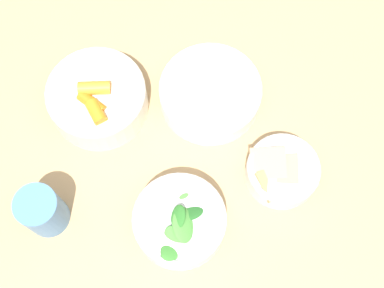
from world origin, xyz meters
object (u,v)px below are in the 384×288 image
bowl_cookies (282,171)px  cup (43,213)px  bowl_greens (180,222)px  bowl_beans_hotdog (210,94)px  bowl_carrots (98,98)px

bowl_cookies → cup: size_ratio=1.29×
bowl_greens → bowl_beans_hotdog: (0.15, 0.19, -0.01)m
bowl_beans_hotdog → bowl_greens: bearing=-128.0°
bowl_carrots → cup: 0.22m
bowl_carrots → bowl_greens: (0.04, -0.26, -0.00)m
bowl_beans_hotdog → cup: (-0.34, -0.08, 0.02)m
bowl_beans_hotdog → cup: size_ratio=1.91×
bowl_cookies → cup: 0.40m
bowl_cookies → cup: cup is taller
bowl_beans_hotdog → bowl_carrots: bearing=158.9°
bowl_carrots → cup: size_ratio=1.81×
bowl_carrots → bowl_greens: 0.26m
bowl_beans_hotdog → bowl_cookies: bowl_cookies is taller
bowl_cookies → cup: (-0.39, 0.10, 0.02)m
bowl_cookies → bowl_beans_hotdog: bearing=104.1°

